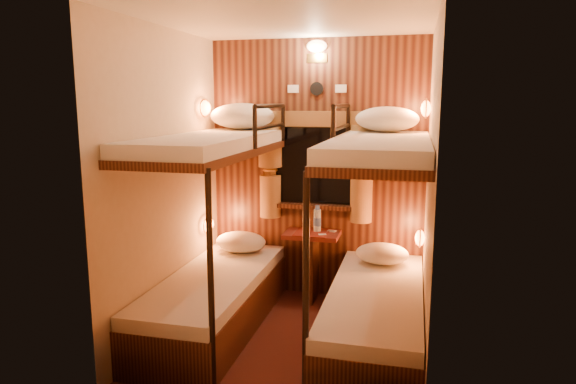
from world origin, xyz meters
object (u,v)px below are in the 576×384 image
(bunk_right, at_px, (376,275))
(bunk_left, at_px, (214,262))
(bottle_left, at_px, (317,220))
(table, at_px, (312,257))
(bottle_right, at_px, (318,221))

(bunk_right, bearing_deg, bunk_left, 180.00)
(bunk_left, distance_m, bunk_right, 1.30)
(bunk_left, xyz_separation_m, bottle_left, (0.69, 0.83, 0.20))
(bunk_right, distance_m, table, 1.02)
(bunk_left, relative_size, bunk_right, 1.00)
(bunk_left, height_order, bottle_right, bunk_left)
(bunk_right, xyz_separation_m, table, (-0.65, 0.78, -0.14))
(bunk_left, xyz_separation_m, table, (0.65, 0.78, -0.14))
(bottle_right, bearing_deg, bottle_left, -176.83)
(bunk_right, height_order, bottle_right, bunk_right)
(bunk_right, xyz_separation_m, bottle_left, (-0.61, 0.83, 0.20))
(table, relative_size, bottle_left, 2.66)
(bunk_left, height_order, bottle_left, bunk_left)
(bottle_left, xyz_separation_m, bottle_right, (0.00, 0.00, -0.01))
(table, height_order, bottle_right, bottle_right)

